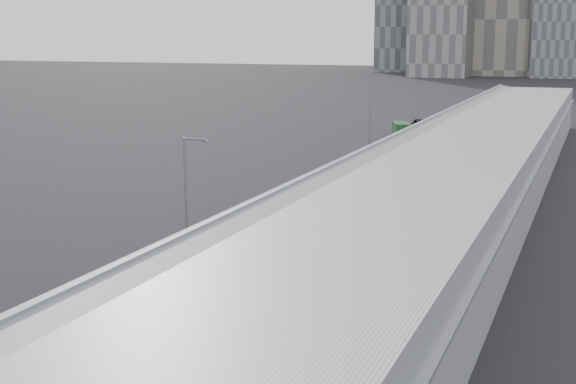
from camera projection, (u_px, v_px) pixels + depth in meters
The scene contains 20 objects.
sidewalk at pixel (406, 222), 68.32m from camera, with size 10.00×170.00×0.12m, color gray.
lane_line at pixel (292, 213), 72.09m from camera, with size 0.12×160.00×0.02m, color gold.
depot at pixel (455, 185), 66.22m from camera, with size 12.45×160.40×7.20m.
bus_1 at pixel (115, 324), 40.08m from camera, with size 2.75×12.25×3.58m.
bus_2 at pixel (215, 266), 50.03m from camera, with size 3.53×12.88×3.72m.
bus_3 at pixel (298, 218), 62.85m from camera, with size 3.36×13.44×3.89m.
bus_4 at pixel (352, 183), 77.41m from camera, with size 3.82×13.48×3.89m.
bus_5 at pixel (383, 166), 88.04m from camera, with size 2.92×13.13×3.83m.
bus_6 at pixel (416, 147), 102.65m from camera, with size 3.71×13.70×3.96m.
bus_7 at pixel (437, 135), 115.36m from camera, with size 3.86×13.02×3.75m.
bus_8 at pixel (452, 126), 127.50m from camera, with size 3.08×12.08×3.50m.
bus_9 at pixel (473, 116), 142.04m from camera, with size 3.59×12.93×3.73m.
tree_1 at pixel (243, 271), 44.34m from camera, with size 1.60×1.60×3.75m.
tree_2 at pixel (387, 174), 72.78m from camera, with size 1.53×1.53×4.18m.
tree_3 at pixel (426, 145), 89.73m from camera, with size 2.01×2.01×4.68m.
tree_4 at pixel (464, 119), 115.13m from camera, with size 2.68×2.68×5.24m.
street_lamp_near at pixel (188, 185), 59.19m from camera, with size 2.04×0.22×8.39m.
street_lamp_far at pixel (371, 118), 108.10m from camera, with size 2.04×0.22×8.14m.
shipping_container at pixel (401, 130), 125.25m from camera, with size 2.22×5.42×2.30m, color #133F1B.
suv at pixel (419, 125), 134.95m from camera, with size 2.92×6.34×1.76m, color black.
Camera 1 is at (23.87, -10.64, 15.74)m, focal length 50.00 mm.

